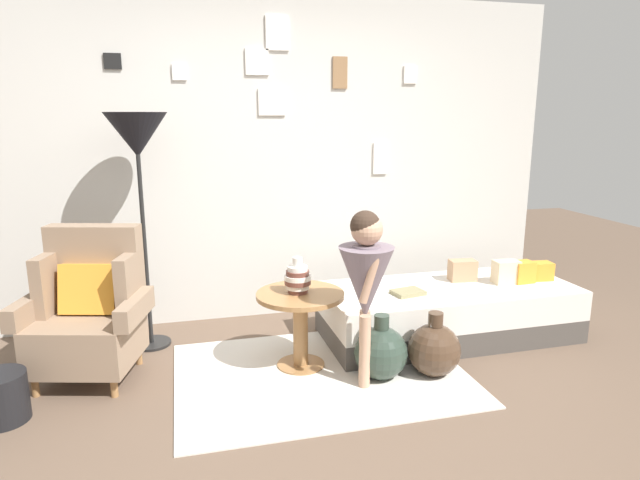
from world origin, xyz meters
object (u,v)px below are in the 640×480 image
(side_table, at_px, (300,314))
(person_child, at_px, (366,276))
(daybed, at_px, (448,311))
(book_on_daybed, at_px, (408,292))
(vase_striped, at_px, (298,279))
(floor_lamp, at_px, (137,144))
(armchair, at_px, (89,311))
(demijohn_near, at_px, (381,352))
(demijohn_far, at_px, (434,349))
(magazine_basket, at_px, (1,398))

(side_table, height_order, person_child, person_child)
(daybed, relative_size, book_on_daybed, 8.67)
(vase_striped, bearing_deg, floor_lamp, 147.52)
(person_child, bearing_deg, armchair, 161.17)
(daybed, distance_m, person_child, 1.16)
(demijohn_near, xyz_separation_m, demijohn_far, (0.35, -0.04, -0.00))
(daybed, bearing_deg, magazine_basket, -170.91)
(daybed, bearing_deg, floor_lamp, 169.66)
(armchair, xyz_separation_m, side_table, (1.34, -0.23, -0.06))
(side_table, xyz_separation_m, person_child, (0.33, -0.34, 0.33))
(person_child, height_order, book_on_daybed, person_child)
(floor_lamp, bearing_deg, demijohn_near, -32.22)
(person_child, bearing_deg, demijohn_far, 0.98)
(demijohn_far, bearing_deg, vase_striped, 157.80)
(person_child, relative_size, demijohn_near, 2.59)
(side_table, height_order, demijohn_near, side_table)
(vase_striped, height_order, person_child, person_child)
(side_table, distance_m, vase_striped, 0.24)
(vase_striped, bearing_deg, demijohn_far, -22.20)
(side_table, xyz_separation_m, demijohn_near, (0.46, -0.29, -0.20))
(demijohn_near, distance_m, demijohn_far, 0.36)
(magazine_basket, bearing_deg, side_table, 7.97)
(side_table, relative_size, floor_lamp, 0.35)
(floor_lamp, relative_size, magazine_basket, 6.03)
(daybed, height_order, book_on_daybed, book_on_daybed)
(daybed, distance_m, magazine_basket, 3.00)
(vase_striped, relative_size, floor_lamp, 0.14)
(book_on_daybed, relative_size, demijohn_far, 0.51)
(magazine_basket, bearing_deg, floor_lamp, 49.15)
(vase_striped, bearing_deg, side_table, -20.94)
(floor_lamp, distance_m, person_child, 1.82)
(armchair, bearing_deg, demijohn_near, -16.04)
(armchair, relative_size, side_table, 1.66)
(armchair, xyz_separation_m, vase_striped, (1.32, -0.22, 0.18))
(book_on_daybed, bearing_deg, person_child, -135.89)
(side_table, distance_m, person_child, 0.58)
(side_table, bearing_deg, armchair, 170.32)
(armchair, height_order, magazine_basket, armchair)
(armchair, relative_size, demijohn_far, 2.25)
(armchair, distance_m, vase_striped, 1.35)
(armchair, distance_m, demijohn_near, 1.90)
(vase_striped, distance_m, person_child, 0.50)
(side_table, bearing_deg, book_on_daybed, 9.34)
(floor_lamp, bearing_deg, armchair, -130.35)
(person_child, xyz_separation_m, magazine_basket, (-2.09, 0.10, -0.57))
(daybed, bearing_deg, demijohn_near, -145.13)
(floor_lamp, relative_size, demijohn_far, 3.92)
(armchair, height_order, floor_lamp, floor_lamp)
(daybed, relative_size, side_table, 3.26)
(vase_striped, distance_m, magazine_basket, 1.82)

